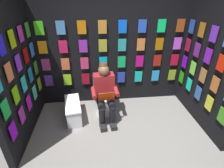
% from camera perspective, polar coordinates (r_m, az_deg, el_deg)
% --- Properties ---
extents(ground_plane, '(30.00, 30.00, 0.00)m').
position_cam_1_polar(ground_plane, '(3.00, 4.07, -23.57)').
color(ground_plane, gray).
extents(display_wall_back, '(3.34, 0.14, 2.38)m').
position_cam_1_polar(display_wall_back, '(3.86, 0.02, 10.41)').
color(display_wall_back, black).
rests_on(display_wall_back, ground).
extents(display_wall_left, '(0.14, 1.78, 2.38)m').
position_cam_1_polar(display_wall_left, '(3.61, 29.33, 5.48)').
color(display_wall_left, black).
rests_on(display_wall_left, ground).
extents(display_wall_right, '(0.14, 1.78, 2.38)m').
position_cam_1_polar(display_wall_right, '(3.22, -28.93, 3.19)').
color(display_wall_right, black).
rests_on(display_wall_right, ground).
extents(toilet, '(0.42, 0.57, 0.77)m').
position_cam_1_polar(toilet, '(3.76, -2.77, -4.69)').
color(toilet, white).
rests_on(toilet, ground).
extents(person_reading, '(0.55, 0.71, 1.19)m').
position_cam_1_polar(person_reading, '(3.42, -2.36, -2.83)').
color(person_reading, maroon).
rests_on(person_reading, ground).
extents(comic_longbox_near, '(0.39, 0.76, 0.38)m').
position_cam_1_polar(comic_longbox_near, '(3.71, -12.51, -8.45)').
color(comic_longbox_near, silver).
rests_on(comic_longbox_near, ground).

